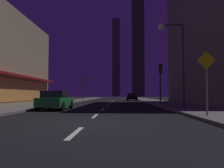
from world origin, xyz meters
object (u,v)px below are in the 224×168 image
car_parked_near (56,100)px  pedestrian_crossing_sign (207,77)px  street_lamp_right (172,44)px  traffic_light_near_right (160,75)px  fire_hydrant_far_left (73,99)px  car_parked_far (132,97)px  traffic_light_far_left (83,84)px

car_parked_near → pedestrian_crossing_sign: 10.97m
street_lamp_right → car_parked_near: bearing=-179.3°
traffic_light_near_right → fire_hydrant_far_left: bearing=135.8°
street_lamp_right → fire_hydrant_far_left: bearing=124.1°
fire_hydrant_far_left → pedestrian_crossing_sign: size_ratio=0.21×
fire_hydrant_far_left → car_parked_near: bearing=-82.2°
car_parked_far → traffic_light_far_left: traffic_light_far_left is taller
traffic_light_far_left → street_lamp_right: (10.88, -23.04, 1.87)m
traffic_light_near_right → street_lamp_right: size_ratio=0.64×
car_parked_near → traffic_light_far_left: bearing=94.7°
car_parked_near → car_parked_far: 25.73m
car_parked_near → pedestrian_crossing_sign: (9.20, -5.84, 1.28)m
traffic_light_far_left → car_parked_near: bearing=-85.3°
traffic_light_far_left → car_parked_far: bearing=9.7°
fire_hydrant_far_left → pedestrian_crossing_sign: 25.42m
car_parked_near → traffic_light_far_left: 23.35m
car_parked_far → pedestrian_crossing_sign: size_ratio=1.34×
car_parked_far → fire_hydrant_far_left: 12.38m
fire_hydrant_far_left → traffic_light_near_right: 16.13m
car_parked_far → traffic_light_near_right: bearing=-84.3°
street_lamp_right → traffic_light_near_right: bearing=88.8°
traffic_light_far_left → pedestrian_crossing_sign: size_ratio=1.33×
fire_hydrant_far_left → traffic_light_far_left: size_ratio=0.16×
car_parked_far → pedestrian_crossing_sign: 30.63m
fire_hydrant_far_left → traffic_light_near_right: bearing=-44.2°
car_parked_far → traffic_light_far_left: (-9.10, -1.56, 2.45)m
car_parked_near → street_lamp_right: 9.97m
fire_hydrant_far_left → pedestrian_crossing_sign: bearing=-63.0°
fire_hydrant_far_left → street_lamp_right: bearing=-55.9°
street_lamp_right → car_parked_far: bearing=94.1°
car_parked_far → pedestrian_crossing_sign: bearing=-86.3°
street_lamp_right → pedestrian_crossing_sign: (0.22, -5.94, -3.05)m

